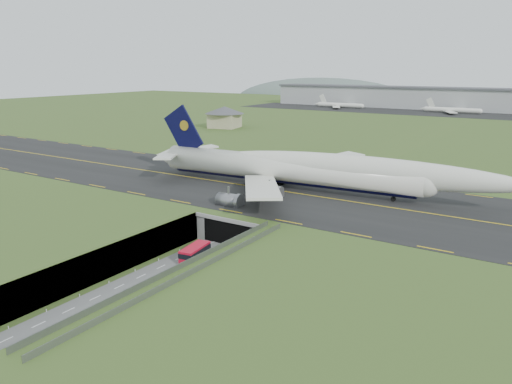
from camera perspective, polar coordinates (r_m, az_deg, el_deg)
The scene contains 10 objects.
ground at distance 97.42m, azimuth -6.04°, elevation -7.52°, with size 900.00×900.00×0.00m, color #405C24.
airfield_deck at distance 96.36m, azimuth -6.09°, elevation -5.86°, with size 800.00×800.00×6.00m, color gray.
trench_road at distance 92.13m, azimuth -8.99°, elevation -8.86°, with size 12.00×75.00×0.20m, color slate.
taxiway at distance 121.70m, azimuth 3.63°, elevation -0.02°, with size 800.00×44.00×0.18m, color black.
tunnel_portal at distance 109.03m, azimuth -0.59°, elevation -3.19°, with size 17.00×22.30×6.00m.
guideway at distance 75.38m, azimuth -8.72°, elevation -9.92°, with size 3.00×53.00×7.05m.
jumbo_jet at distance 121.76m, azimuth 6.17°, elevation 2.54°, with size 96.24×61.46×20.39m.
shuttle_tram at distance 95.23m, azimuth -6.99°, elevation -6.99°, with size 3.90×7.72×3.02m.
service_building at distance 250.81m, azimuth -3.62°, elevation 8.76°, with size 23.22×23.22×10.62m.
cargo_terminal at distance 374.65m, azimuth 24.27°, elevation 9.60°, with size 320.00×67.00×15.60m.
Camera 1 is at (57.25, -70.18, 35.90)m, focal length 35.00 mm.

